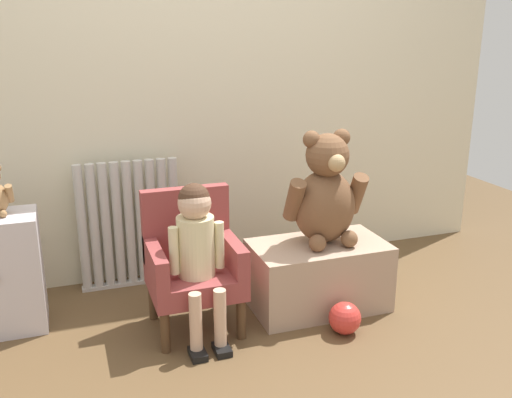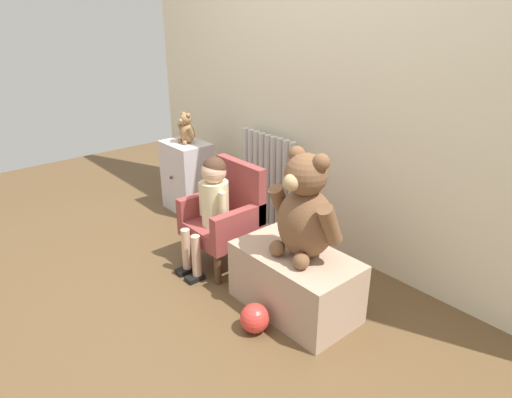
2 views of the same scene
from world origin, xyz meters
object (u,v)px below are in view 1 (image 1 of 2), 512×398
(child_armchair, at_px, (192,262))
(child_figure, at_px, (197,240))
(radiator, at_px, (130,225))
(large_teddy_bear, at_px, (325,194))
(small_dresser, at_px, (0,273))
(low_bench, at_px, (318,275))
(toy_ball, at_px, (345,318))

(child_armchair, distance_m, child_figure, 0.18)
(radiator, relative_size, large_teddy_bear, 1.24)
(child_armchair, bearing_deg, small_dresser, 163.08)
(child_figure, xyz_separation_m, low_bench, (0.64, 0.08, -0.30))
(radiator, height_order, child_armchair, radiator)
(child_armchair, relative_size, child_figure, 0.90)
(child_armchair, height_order, toy_ball, child_armchair)
(child_armchair, bearing_deg, child_figure, -90.00)
(child_figure, bearing_deg, toy_ball, -18.13)
(radiator, relative_size, child_figure, 0.97)
(low_bench, relative_size, large_teddy_bear, 1.19)
(low_bench, distance_m, large_teddy_bear, 0.42)
(radiator, bearing_deg, low_bench, -33.70)
(child_figure, relative_size, large_teddy_bear, 1.28)
(small_dresser, distance_m, child_armchair, 0.90)
(low_bench, bearing_deg, radiator, 146.30)
(small_dresser, xyz_separation_m, low_bench, (1.50, -0.29, -0.11))
(radiator, relative_size, toy_ball, 4.61)
(small_dresser, bearing_deg, child_figure, -23.28)
(low_bench, distance_m, toy_ball, 0.31)
(small_dresser, xyz_separation_m, large_teddy_bear, (1.54, -0.27, 0.31))
(large_teddy_bear, bearing_deg, low_bench, -151.06)
(small_dresser, xyz_separation_m, child_figure, (0.86, -0.37, 0.19))
(child_figure, relative_size, toy_ball, 4.76)
(radiator, height_order, large_teddy_bear, large_teddy_bear)
(toy_ball, bearing_deg, large_teddy_bear, 84.64)
(small_dresser, distance_m, low_bench, 1.54)
(child_figure, height_order, low_bench, child_figure)
(child_armchair, relative_size, low_bench, 0.97)
(radiator, height_order, toy_ball, radiator)
(child_armchair, xyz_separation_m, child_figure, (0.00, -0.11, 0.15))
(radiator, xyz_separation_m, small_dresser, (-0.64, -0.28, -0.07))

